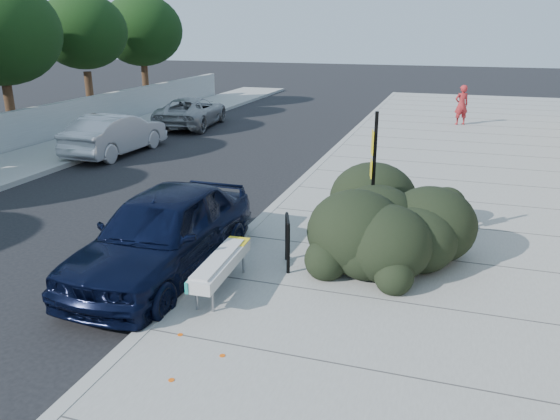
{
  "coord_description": "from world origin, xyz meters",
  "views": [
    {
      "loc": [
        4.12,
        -8.17,
        4.43
      ],
      "look_at": [
        1.01,
        1.48,
        1.0
      ],
      "focal_mm": 35.0,
      "sensor_mm": 36.0,
      "label": 1
    }
  ],
  "objects": [
    {
      "name": "bench",
      "position": [
        0.6,
        -0.47,
        0.62
      ],
      "size": [
        0.49,
        2.0,
        0.6
      ],
      "rotation": [
        0.0,
        0.0,
        0.05
      ],
      "color": "gray",
      "rests_on": "sidewalk_near"
    },
    {
      "name": "wagon_silver",
      "position": [
        -7.5,
        8.57,
        0.74
      ],
      "size": [
        1.7,
        4.52,
        1.47
      ],
      "primitive_type": "imported",
      "rotation": [
        0.0,
        0.0,
        3.11
      ],
      "color": "#B5B5BA",
      "rests_on": "ground"
    },
    {
      "name": "sedan_navy",
      "position": [
        -0.8,
        0.07,
        0.82
      ],
      "size": [
        2.0,
        4.83,
        1.64
      ],
      "primitive_type": "imported",
      "rotation": [
        0.0,
        0.0,
        -0.01
      ],
      "color": "black",
      "rests_on": "ground"
    },
    {
      "name": "sidewalk_near",
      "position": [
        5.6,
        5.0,
        0.07
      ],
      "size": [
        11.2,
        50.0,
        0.15
      ],
      "primitive_type": "cube",
      "color": "gray",
      "rests_on": "ground"
    },
    {
      "name": "pedestrian",
      "position": [
        4.31,
        18.03,
        1.04
      ],
      "size": [
        0.77,
        0.67,
        1.78
      ],
      "primitive_type": "imported",
      "rotation": [
        0.0,
        0.0,
        3.61
      ],
      "color": "maroon",
      "rests_on": "sidewalk_near"
    },
    {
      "name": "tree_far_e",
      "position": [
        -12.5,
        14.0,
        4.18
      ],
      "size": [
        4.0,
        4.0,
        5.9
      ],
      "color": "#332114",
      "rests_on": "ground"
    },
    {
      "name": "bike_rack",
      "position": [
        1.38,
        0.79,
        0.73
      ],
      "size": [
        0.27,
        0.63,
        0.97
      ],
      "rotation": [
        0.0,
        0.0,
        0.35
      ],
      "color": "black",
      "rests_on": "sidewalk_near"
    },
    {
      "name": "tree_far_f",
      "position": [
        -12.5,
        19.0,
        4.19
      ],
      "size": [
        4.4,
        4.4,
        6.07
      ],
      "color": "#332114",
      "rests_on": "ground"
    },
    {
      "name": "curb_far",
      "position": [
        -8.0,
        5.0,
        0.08
      ],
      "size": [
        0.22,
        50.0,
        0.17
      ],
      "primitive_type": "cube",
      "color": "#9E9E99",
      "rests_on": "ground"
    },
    {
      "name": "sign_post",
      "position": [
        2.71,
        2.03,
        1.72
      ],
      "size": [
        0.13,
        0.32,
        2.78
      ],
      "rotation": [
        0.0,
        0.0,
        0.21
      ],
      "color": "black",
      "rests_on": "sidewalk_near"
    },
    {
      "name": "hedge",
      "position": [
        3.17,
        2.5,
        0.99
      ],
      "size": [
        2.52,
        4.61,
        1.68
      ],
      "primitive_type": "ellipsoid",
      "rotation": [
        0.0,
        0.0,
        -0.06
      ],
      "color": "black",
      "rests_on": "sidewalk_near"
    },
    {
      "name": "curb_near",
      "position": [
        0.0,
        5.0,
        0.08
      ],
      "size": [
        0.22,
        50.0,
        0.17
      ],
      "primitive_type": "cube",
      "color": "#9E9E99",
      "rests_on": "ground"
    },
    {
      "name": "suv_silver",
      "position": [
        -7.5,
        14.6,
        0.67
      ],
      "size": [
        2.84,
        5.09,
        1.35
      ],
      "primitive_type": "imported",
      "rotation": [
        0.0,
        0.0,
        3.27
      ],
      "color": "#949599",
      "rests_on": "ground"
    },
    {
      "name": "ground",
      "position": [
        0.0,
        0.0,
        0.0
      ],
      "size": [
        120.0,
        120.0,
        0.0
      ],
      "primitive_type": "plane",
      "color": "black",
      "rests_on": "ground"
    }
  ]
}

